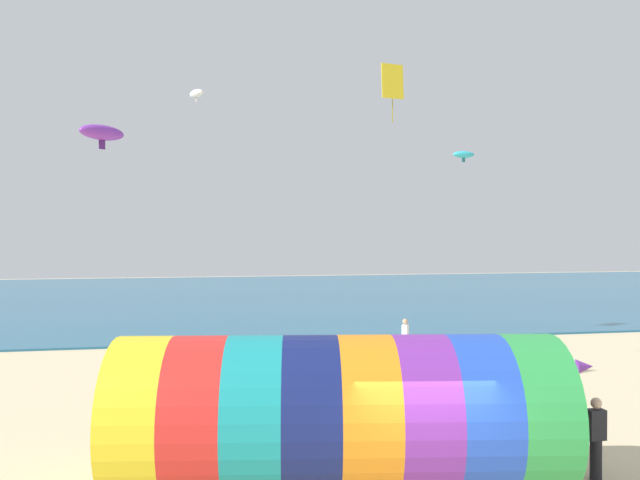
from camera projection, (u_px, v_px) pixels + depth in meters
name	position (u px, v px, depth m)	size (l,w,h in m)	color
sea	(260.00, 296.00, 48.21)	(120.00, 40.00, 0.10)	#236084
giant_inflatable_tube	(339.00, 415.00, 12.19)	(8.94, 4.26, 3.10)	yellow
kite_handler	(596.00, 438.00, 12.88)	(0.37, 0.24, 1.71)	black
kite_white_parafoil	(196.00, 94.00, 23.60)	(0.81, 1.01, 0.52)	white
kite_yellow_diamond	(393.00, 82.00, 21.69)	(0.84, 0.28, 2.05)	yellow
kite_cyan_parafoil	(464.00, 154.00, 24.84)	(0.89, 0.34, 0.45)	#2DB2C6
kite_purple_parafoil	(102.00, 133.00, 17.87)	(1.39, 1.29, 0.71)	purple
bystander_near_water	(405.00, 339.00, 24.93)	(0.37, 0.42, 1.62)	black
beach_flag	(583.00, 371.00, 13.74)	(0.47, 0.36, 2.34)	silver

